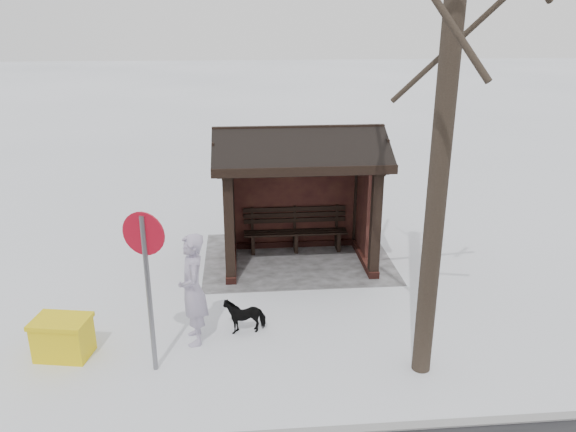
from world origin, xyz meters
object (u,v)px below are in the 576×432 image
Objects in this scene: road_sign at (146,261)px; bus_shelter at (298,167)px; pedestrian at (193,289)px; grit_bin at (63,337)px; dog at (245,314)px.

bus_shelter is at bearing -103.55° from road_sign.
pedestrian is 0.74× the size of road_sign.
bus_shelter is 3.68× the size of grit_bin.
road_sign reaches higher than dog.
bus_shelter is at bearing -129.54° from grit_bin.
bus_shelter is at bearing 149.16° from dog.
grit_bin is at bearing -90.98° from pedestrian.
grit_bin is (2.10, 0.28, -0.63)m from pedestrian.
bus_shelter is 1.85× the size of pedestrian.
grit_bin reaches higher than dog.
pedestrian is at bearing -107.21° from road_sign.
road_sign is (0.58, 0.75, 0.89)m from pedestrian.
road_sign is (-1.52, 0.48, 1.51)m from grit_bin.
pedestrian is 1.99× the size of grit_bin.
grit_bin is at bearing 2.72° from road_sign.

